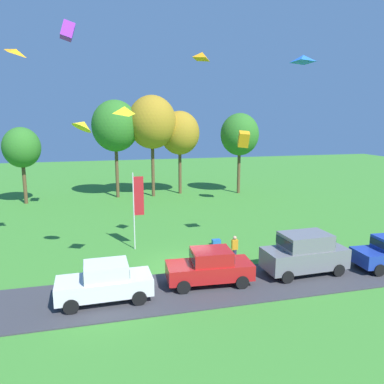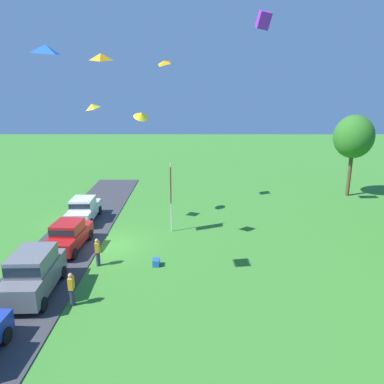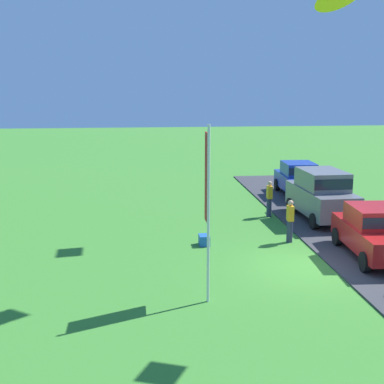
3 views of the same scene
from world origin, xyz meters
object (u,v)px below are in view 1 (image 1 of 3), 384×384
Objects in this scene: car_suv_near_entrance at (305,252)px; kite_diamond_high_right at (16,51)px; tree_far_left at (152,122)px; kite_diamond_topmost at (303,59)px; person_beside_suv at (299,245)px; cooler_box at (216,242)px; kite_diamond_near_flag at (125,110)px; car_sedan_far_end at (210,266)px; tree_lone_near at (115,126)px; kite_box_low_drifter at (244,139)px; tree_right_of_center at (22,148)px; kite_box_mid_center at (68,31)px; person_watching_sky at (235,249)px; flag_banner at (137,201)px; tree_far_right at (240,135)px; kite_delta_high_left at (83,125)px; tree_left_of_center at (180,133)px; kite_diamond_trailing_tail at (202,56)px; car_sedan_mid_row at (105,281)px.

kite_diamond_high_right is (-14.81, 5.63, 10.79)m from car_suv_near_entrance.
tree_far_left is 22.53m from kite_diamond_topmost.
cooler_box is at bearing 138.90° from person_beside_suv.
kite_diamond_high_right is at bearing 139.11° from kite_diamond_near_flag.
kite_diamond_high_right reaches higher than car_sedan_far_end.
tree_lone_near is 24.14m from kite_diamond_topmost.
tree_lone_near is at bearing 150.41° from kite_box_low_drifter.
cooler_box is 16.61m from kite_diamond_high_right.
tree_right_of_center is 0.70× the size of tree_far_left.
tree_far_left is 10.45× the size of kite_diamond_topmost.
kite_diamond_topmost is at bearing -100.58° from kite_box_low_drifter.
person_watching_sky is at bearing -48.97° from kite_box_mid_center.
person_beside_suv is 0.33× the size of flag_banner.
tree_far_right reaches higher than person_watching_sky.
tree_lone_near is 19.94m from kite_delta_high_left.
person_beside_suv is 10.60m from flag_banner.
tree_far_left reaches higher than kite_diamond_near_flag.
kite_diamond_topmost reaches higher than tree_far_right.
kite_diamond_topmost is at bearing -27.50° from flag_banner.
tree_left_of_center is at bearing 63.89° from kite_delta_high_left.
car_sedan_far_end is at bearing -82.10° from tree_lone_near.
tree_far_right is at bearing 78.87° from person_beside_suv.
kite_box_mid_center is at bearing 133.65° from car_suv_near_entrance.
tree_far_right is 21.53m from flag_banner.
kite_diamond_high_right reaches higher than tree_far_left.
kite_diamond_trailing_tail is at bearing -46.89° from flag_banner.
tree_left_of_center is 9.62× the size of kite_diamond_trailing_tail.
tree_far_right reaches higher than tree_right_of_center.
kite_box_low_drifter is at bearing 41.42° from kite_delta_high_left.
car_sedan_far_end is 3.23× the size of kite_box_low_drifter.
tree_far_left reaches higher than cooler_box.
tree_far_left is 18.10m from flag_banner.
car_sedan_far_end is at bearing -31.15° from kite_diamond_high_right.
tree_lone_near is at bearing -176.72° from tree_left_of_center.
tree_far_left reaches higher than tree_left_of_center.
kite_diamond_high_right is at bearing -139.07° from tree_far_right.
kite_box_mid_center is (-1.73, 13.65, 13.80)m from car_sedan_mid_row.
kite_box_mid_center is (-10.86, -11.17, 7.91)m from tree_left_of_center.
person_beside_suv is 0.22× the size of tree_right_of_center.
flag_banner is at bearing -101.85° from tree_far_left.
flag_banner is at bearing 7.17° from kite_diamond_high_right.
tree_left_of_center is 22.48m from kite_delta_high_left.
flag_banner is at bearing 155.69° from person_beside_suv.
person_watching_sky is 0.18× the size of tree_left_of_center.
kite_box_low_drifter is (6.39, 11.24, 6.35)m from cooler_box.
kite_box_low_drifter is at bearing -29.59° from tree_lone_near.
kite_diamond_trailing_tail reaches higher than car_sedan_mid_row.
kite_box_low_drifter is 1.25× the size of kite_delta_high_left.
kite_diamond_topmost is (1.97, -22.40, 4.80)m from tree_left_of_center.
person_beside_suv is 1.00× the size of person_watching_sky.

